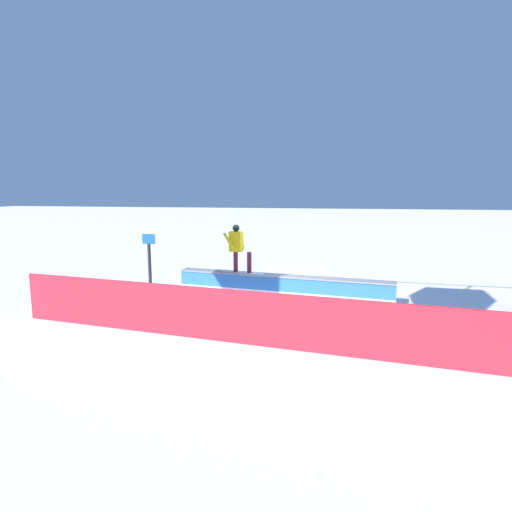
{
  "coord_description": "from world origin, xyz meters",
  "views": [
    {
      "loc": [
        -1.48,
        12.35,
        3.3
      ],
      "look_at": [
        0.63,
        0.91,
        1.43
      ],
      "focal_mm": 29.33,
      "sensor_mm": 36.0,
      "label": 1
    }
  ],
  "objects": [
    {
      "name": "snowboarder",
      "position": [
        1.41,
        -0.21,
        1.53
      ],
      "size": [
        1.46,
        0.59,
        1.5
      ],
      "color": "silver",
      "rests_on": "grind_box"
    },
    {
      "name": "ground_plane",
      "position": [
        0.0,
        0.0,
        0.0
      ],
      "size": [
        120.0,
        120.0,
        0.0
      ],
      "primitive_type": "plane",
      "color": "white"
    },
    {
      "name": "grind_box",
      "position": [
        0.0,
        0.0,
        0.33
      ],
      "size": [
        6.63,
        1.38,
        0.72
      ],
      "color": "#2A69B6",
      "rests_on": "ground_plane"
    },
    {
      "name": "trail_marker",
      "position": [
        4.06,
        0.47,
        1.04
      ],
      "size": [
        0.4,
        0.1,
        1.94
      ],
      "color": "#262628",
      "rests_on": "ground_plane"
    },
    {
      "name": "safety_fence",
      "position": [
        0.0,
        3.99,
        0.59
      ],
      "size": [
        12.17,
        1.74,
        1.18
      ],
      "primitive_type": "cube",
      "rotation": [
        0.0,
        0.0,
        -0.14
      ],
      "color": "red",
      "rests_on": "ground_plane"
    }
  ]
}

